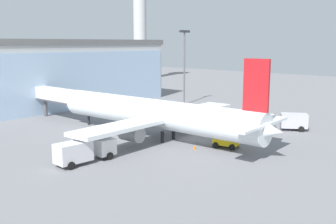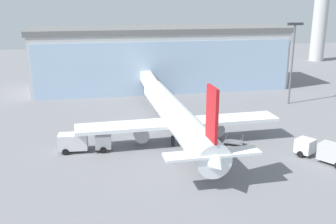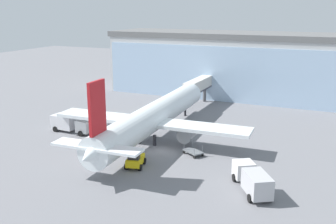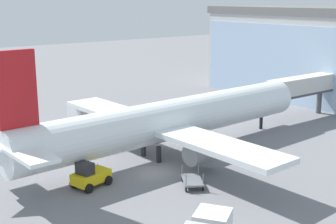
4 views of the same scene
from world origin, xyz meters
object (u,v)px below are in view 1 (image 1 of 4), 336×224
(pushback_tug, at_px, (227,140))
(safety_cone_wingtip, at_px, (69,160))
(safety_cone_nose, at_px, (195,147))
(baggage_cart, at_px, (208,130))
(catering_truck, at_px, (84,151))
(control_tower, at_px, (140,18))
(apron_light_mast, at_px, (184,60))
(jet_bridge, at_px, (57,96))
(fuel_truck, at_px, (285,121))
(airplane, at_px, (156,114))

(pushback_tug, relative_size, safety_cone_wingtip, 6.45)
(pushback_tug, relative_size, safety_cone_nose, 6.45)
(baggage_cart, bearing_deg, catering_truck, -152.78)
(control_tower, relative_size, apron_light_mast, 2.36)
(apron_light_mast, distance_m, safety_cone_nose, 38.31)
(jet_bridge, distance_m, apron_light_mast, 29.28)
(jet_bridge, height_order, fuel_truck, jet_bridge)
(control_tower, bearing_deg, fuel_truck, -119.28)
(apron_light_mast, relative_size, baggage_cart, 5.04)
(pushback_tug, height_order, safety_cone_wingtip, pushback_tug)
(airplane, xyz_separation_m, catering_truck, (-13.97, -1.89, -2.13))
(fuel_truck, bearing_deg, baggage_cart, 18.78)
(catering_truck, relative_size, safety_cone_wingtip, 13.43)
(control_tower, relative_size, baggage_cart, 11.90)
(jet_bridge, relative_size, control_tower, 0.30)
(catering_truck, height_order, baggage_cart, catering_truck)
(jet_bridge, height_order, safety_cone_wingtip, jet_bridge)
(jet_bridge, bearing_deg, apron_light_mast, -102.55)
(safety_cone_wingtip, bearing_deg, catering_truck, -51.88)
(catering_truck, height_order, safety_cone_nose, catering_truck)
(safety_cone_wingtip, bearing_deg, jet_bridge, 60.20)
(jet_bridge, xyz_separation_m, fuel_truck, (19.06, -34.53, -2.69))
(control_tower, bearing_deg, airplane, -132.42)
(jet_bridge, bearing_deg, fuel_truck, -151.02)
(jet_bridge, distance_m, safety_cone_nose, 31.36)
(jet_bridge, relative_size, safety_cone_wingtip, 20.72)
(airplane, bearing_deg, safety_cone_wingtip, 89.22)
(safety_cone_nose, bearing_deg, jet_bridge, 90.86)
(apron_light_mast, relative_size, fuel_truck, 2.22)
(pushback_tug, distance_m, safety_cone_nose, 4.46)
(airplane, height_order, pushback_tug, airplane)
(baggage_cart, distance_m, safety_cone_nose, 9.74)
(apron_light_mast, distance_m, baggage_cart, 29.36)
(fuel_truck, bearing_deg, pushback_tug, 54.09)
(catering_truck, xyz_separation_m, safety_cone_wingtip, (-1.07, 1.36, -1.19))
(jet_bridge, bearing_deg, control_tower, -54.85)
(fuel_truck, height_order, safety_cone_nose, fuel_truck)
(apron_light_mast, distance_m, airplane, 32.34)
(jet_bridge, relative_size, safety_cone_nose, 20.72)
(jet_bridge, bearing_deg, catering_truck, 153.53)
(apron_light_mast, relative_size, safety_cone_nose, 29.55)
(catering_truck, bearing_deg, pushback_tug, -24.48)
(fuel_truck, height_order, pushback_tug, fuel_truck)
(apron_light_mast, xyz_separation_m, pushback_tug, (-24.06, -27.50, -8.84))
(catering_truck, distance_m, baggage_cart, 21.90)
(apron_light_mast, relative_size, airplane, 0.42)
(apron_light_mast, bearing_deg, pushback_tug, -131.18)
(jet_bridge, relative_size, catering_truck, 1.54)
(airplane, height_order, baggage_cart, airplane)
(catering_truck, relative_size, baggage_cart, 2.29)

